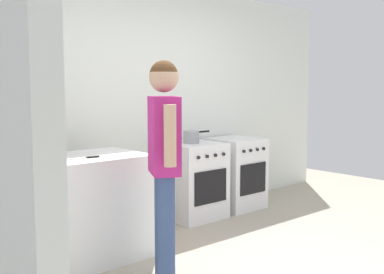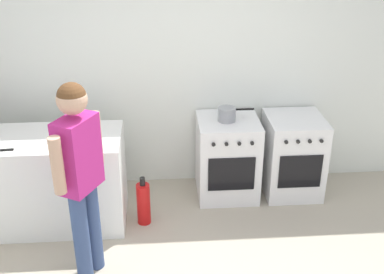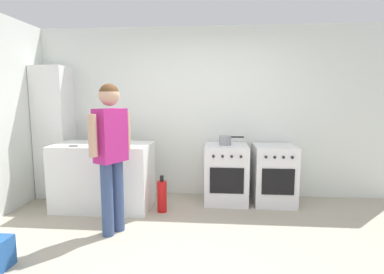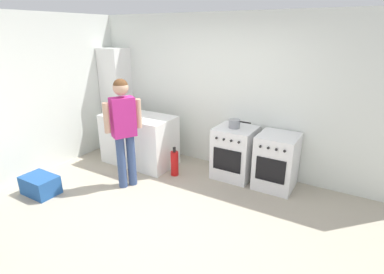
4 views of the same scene
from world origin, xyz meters
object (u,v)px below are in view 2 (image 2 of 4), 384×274
Objects in this scene: person at (80,167)px; fire_extinguisher at (144,203)px; knife_utility at (56,143)px; oven_right at (293,155)px; pot at (227,114)px; oven_left at (227,157)px.

person is 1.13m from fire_extinguisher.
person is 3.36× the size of fire_extinguisher.
knife_utility is 0.50× the size of fire_extinguisher.
knife_utility is (-2.30, -0.51, 0.48)m from oven_right.
oven_right is 0.87m from pot.
oven_left is 3.38× the size of knife_utility.
oven_right is 0.51× the size of person.
pot is 1.66m from knife_utility.
pot is 1.20m from fire_extinguisher.
fire_extinguisher is at bearing -162.97° from oven_right.
fire_extinguisher is at bearing 57.19° from person.
fire_extinguisher is at bearing 2.14° from knife_utility.
pot is at bearing 41.61° from person.
person reaches higher than knife_utility.
knife_utility reaches higher than oven_right.
knife_utility is at bearing 115.09° from person.
oven_left and oven_right have the same top height.
pot reaches higher than fire_extinguisher.
knife_utility reaches higher than fire_extinguisher.
person is at bearing -138.56° from oven_left.
knife_utility is at bearing -162.54° from oven_left.
pot reaches higher than oven_left.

